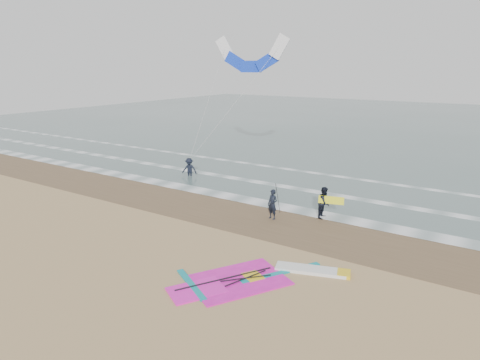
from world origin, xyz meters
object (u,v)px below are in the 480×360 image
Objects in this scene: person_standing at (273,204)px; windsurf_rig at (259,278)px; person_walking at (324,202)px; person_wading at (189,165)px; surf_kite at (251,57)px.

windsurf_rig is at bearing -52.93° from person_standing.
person_wading reaches higher than person_walking.
person_standing is 0.18× the size of surf_kite.
windsurf_rig is at bearing -57.05° from surf_kite.
person_standing is (-2.74, 5.98, 0.75)m from windsurf_rig.
person_walking is 11.85m from person_wading.
windsurf_rig is at bearing -59.77° from person_wading.
surf_kite reaches higher than person_standing.
person_wading is at bearing 138.99° from windsurf_rig.
windsurf_rig is 3.71× the size of person_standing.
surf_kite is at bearing 42.41° from person_wading.
person_wading is at bearing 75.87° from person_walking.
surf_kite is at bearing 140.32° from person_standing.
person_walking is 0.19× the size of surf_kite.
surf_kite is at bearing 122.95° from windsurf_rig.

